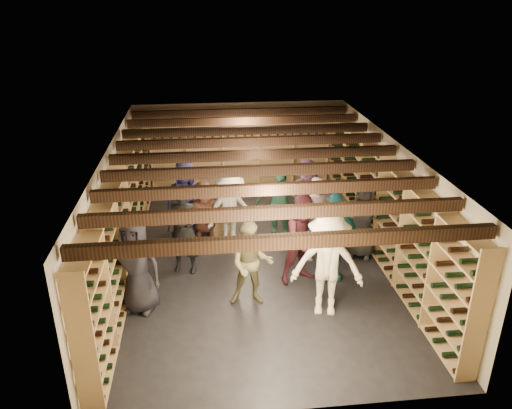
{
  "coord_description": "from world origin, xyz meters",
  "views": [
    {
      "loc": [
        -0.98,
        -8.88,
        5.14
      ],
      "look_at": [
        0.02,
        0.2,
        1.15
      ],
      "focal_mm": 35.0,
      "sensor_mm": 36.0,
      "label": 1
    }
  ],
  "objects_px": {
    "person_0": "(137,265)",
    "person_6": "(186,201)",
    "person_1": "(184,230)",
    "person_3": "(327,265)",
    "person_7": "(318,219)",
    "crate_stack_left": "(197,216)",
    "person_12": "(363,218)",
    "person_8": "(304,239)",
    "person_4": "(332,236)",
    "person_9": "(230,210)",
    "person_5": "(205,214)",
    "person_11": "(306,195)",
    "crate_stack_right": "(222,223)",
    "crate_loose": "(319,225)",
    "person_2": "(251,264)",
    "person_10": "(279,207)"
  },
  "relations": [
    {
      "from": "crate_stack_left",
      "to": "person_1",
      "type": "distance_m",
      "value": 1.91
    },
    {
      "from": "person_11",
      "to": "person_5",
      "type": "bearing_deg",
      "value": -142.92
    },
    {
      "from": "person_1",
      "to": "person_3",
      "type": "height_order",
      "value": "person_3"
    },
    {
      "from": "person_4",
      "to": "person_6",
      "type": "bearing_deg",
      "value": 150.4
    },
    {
      "from": "person_3",
      "to": "person_7",
      "type": "xyz_separation_m",
      "value": [
        0.27,
        1.88,
        -0.06
      ]
    },
    {
      "from": "person_1",
      "to": "person_12",
      "type": "relative_size",
      "value": 1.05
    },
    {
      "from": "person_8",
      "to": "person_11",
      "type": "bearing_deg",
      "value": 58.4
    },
    {
      "from": "person_7",
      "to": "person_8",
      "type": "height_order",
      "value": "person_8"
    },
    {
      "from": "crate_stack_left",
      "to": "person_4",
      "type": "distance_m",
      "value": 3.48
    },
    {
      "from": "person_6",
      "to": "person_11",
      "type": "distance_m",
      "value": 2.68
    },
    {
      "from": "person_5",
      "to": "person_10",
      "type": "bearing_deg",
      "value": -17.76
    },
    {
      "from": "person_4",
      "to": "person_12",
      "type": "xyz_separation_m",
      "value": [
        0.84,
        0.78,
        -0.03
      ]
    },
    {
      "from": "person_4",
      "to": "person_7",
      "type": "height_order",
      "value": "person_4"
    },
    {
      "from": "person_3",
      "to": "crate_stack_left",
      "type": "bearing_deg",
      "value": 135.74
    },
    {
      "from": "person_1",
      "to": "person_12",
      "type": "xyz_separation_m",
      "value": [
        3.6,
        0.27,
        -0.05
      ]
    },
    {
      "from": "person_1",
      "to": "person_12",
      "type": "bearing_deg",
      "value": 18.06
    },
    {
      "from": "person_0",
      "to": "person_7",
      "type": "height_order",
      "value": "person_7"
    },
    {
      "from": "person_3",
      "to": "person_7",
      "type": "relative_size",
      "value": 1.07
    },
    {
      "from": "person_7",
      "to": "person_10",
      "type": "height_order",
      "value": "person_10"
    },
    {
      "from": "person_6",
      "to": "person_0",
      "type": "bearing_deg",
      "value": -97.78
    },
    {
      "from": "person_9",
      "to": "person_5",
      "type": "bearing_deg",
      "value": 148.14
    },
    {
      "from": "crate_stack_right",
      "to": "person_12",
      "type": "xyz_separation_m",
      "value": [
        2.83,
        -1.3,
        0.59
      ]
    },
    {
      "from": "crate_loose",
      "to": "person_11",
      "type": "height_order",
      "value": "person_11"
    },
    {
      "from": "person_4",
      "to": "person_10",
      "type": "relative_size",
      "value": 0.99
    },
    {
      "from": "crate_stack_left",
      "to": "person_0",
      "type": "height_order",
      "value": "person_0"
    },
    {
      "from": "crate_stack_left",
      "to": "person_2",
      "type": "relative_size",
      "value": 0.44
    },
    {
      "from": "person_0",
      "to": "person_6",
      "type": "distance_m",
      "value": 2.76
    },
    {
      "from": "person_1",
      "to": "person_3",
      "type": "bearing_deg",
      "value": -20.63
    },
    {
      "from": "crate_loose",
      "to": "person_11",
      "type": "bearing_deg",
      "value": 180.0
    },
    {
      "from": "crate_stack_left",
      "to": "person_10",
      "type": "height_order",
      "value": "person_10"
    },
    {
      "from": "person_7",
      "to": "crate_stack_left",
      "type": "bearing_deg",
      "value": 125.22
    },
    {
      "from": "person_2",
      "to": "person_12",
      "type": "height_order",
      "value": "person_12"
    },
    {
      "from": "person_8",
      "to": "person_12",
      "type": "relative_size",
      "value": 1.04
    },
    {
      "from": "person_5",
      "to": "crate_stack_right",
      "type": "bearing_deg",
      "value": 41.17
    },
    {
      "from": "person_0",
      "to": "person_9",
      "type": "bearing_deg",
      "value": 70.24
    },
    {
      "from": "person_5",
      "to": "person_12",
      "type": "xyz_separation_m",
      "value": [
        3.2,
        -0.78,
        0.1
      ]
    },
    {
      "from": "person_5",
      "to": "person_4",
      "type": "bearing_deg",
      "value": -46.65
    },
    {
      "from": "person_0",
      "to": "person_9",
      "type": "distance_m",
      "value": 2.76
    },
    {
      "from": "crate_stack_left",
      "to": "person_6",
      "type": "xyz_separation_m",
      "value": [
        -0.2,
        -0.38,
        0.55
      ]
    },
    {
      "from": "crate_stack_left",
      "to": "person_3",
      "type": "distance_m",
      "value": 4.12
    },
    {
      "from": "crate_stack_right",
      "to": "person_8",
      "type": "bearing_deg",
      "value": -56.11
    },
    {
      "from": "person_8",
      "to": "person_0",
      "type": "bearing_deg",
      "value": 173.04
    },
    {
      "from": "person_0",
      "to": "person_6",
      "type": "bearing_deg",
      "value": 92.07
    },
    {
      "from": "crate_loose",
      "to": "person_2",
      "type": "distance_m",
      "value": 3.42
    },
    {
      "from": "person_4",
      "to": "person_8",
      "type": "distance_m",
      "value": 0.55
    },
    {
      "from": "person_2",
      "to": "person_6",
      "type": "xyz_separation_m",
      "value": [
        -1.16,
        2.66,
        0.11
      ]
    },
    {
      "from": "person_11",
      "to": "person_1",
      "type": "bearing_deg",
      "value": -125.41
    },
    {
      "from": "person_2",
      "to": "person_8",
      "type": "height_order",
      "value": "person_8"
    },
    {
      "from": "person_1",
      "to": "crate_stack_right",
      "type": "bearing_deg",
      "value": 77.6
    },
    {
      "from": "person_3",
      "to": "person_6",
      "type": "height_order",
      "value": "person_3"
    }
  ]
}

